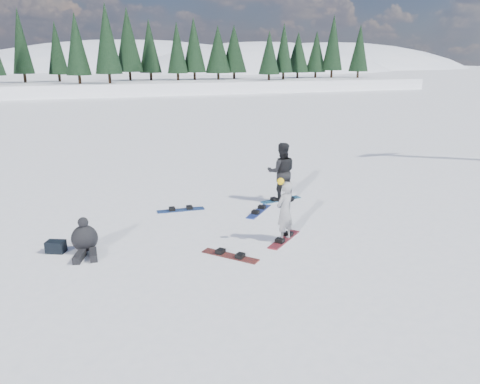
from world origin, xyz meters
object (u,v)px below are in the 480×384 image
at_px(snowboarder_man, 282,172).
at_px(snowboard_loose_a, 259,211).
at_px(seated_rider, 85,239).
at_px(snowboard_loose_c, 181,210).
at_px(snowboard_loose_b, 230,256).
at_px(snowboarder_woman, 285,211).
at_px(gear_bag, 56,247).

distance_m(snowboarder_man, snowboard_loose_a, 1.80).
relative_size(seated_rider, snowboard_loose_c, 0.75).
relative_size(snowboard_loose_c, snowboard_loose_b, 1.00).
bearing_deg(snowboarder_woman, snowboard_loose_b, -9.19).
bearing_deg(snowboarder_woman, snowboard_loose_a, -122.35).
xyz_separation_m(snowboard_loose_c, snowboard_loose_b, (0.35, -3.94, 0.00)).
distance_m(snowboarder_woman, snowboard_loose_b, 1.96).
bearing_deg(snowboarder_man, snowboard_loose_c, 17.83).
relative_size(snowboarder_man, snowboard_loose_c, 1.33).
height_order(seated_rider, snowboard_loose_b, seated_rider).
bearing_deg(snowboard_loose_a, snowboarder_man, -9.21).
distance_m(snowboarder_woman, seated_rider, 5.15).
xyz_separation_m(snowboarder_man, snowboard_loose_c, (-3.49, 0.05, -0.98)).
distance_m(snowboard_loose_c, snowboard_loose_a, 2.49).
relative_size(seated_rider, gear_bag, 2.50).
bearing_deg(seated_rider, snowboard_loose_b, -14.57).
relative_size(snowboarder_man, gear_bag, 4.44).
height_order(snowboard_loose_a, snowboard_loose_b, same).
bearing_deg(seated_rider, snowboard_loose_a, 24.96).
xyz_separation_m(seated_rider, snowboard_loose_a, (5.29, 1.50, -0.34)).
bearing_deg(snowboard_loose_b, snowboarder_man, 99.57).
bearing_deg(snowboarder_woman, snowboard_loose_c, -85.50).
height_order(snowboard_loose_c, snowboard_loose_b, same).
bearing_deg(snowboard_loose_c, snowboarder_man, 2.47).
xyz_separation_m(snowboarder_man, snowboard_loose_a, (-1.19, -0.92, -0.98)).
relative_size(snowboarder_woman, gear_bag, 3.93).
xyz_separation_m(snowboarder_man, snowboard_loose_b, (-3.14, -3.89, -0.98)).
relative_size(snowboarder_woman, snowboard_loose_c, 1.18).
height_order(snowboarder_man, snowboard_loose_a, snowboarder_man).
bearing_deg(gear_bag, snowboarder_man, 16.78).
relative_size(snowboarder_woman, snowboard_loose_b, 1.18).
bearing_deg(snowboard_loose_b, seated_rider, -155.12).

